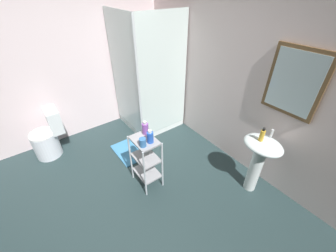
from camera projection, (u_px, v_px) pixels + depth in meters
ground_plane at (120, 203)px, 2.64m from camera, size 4.20×4.20×0.02m
wall_back at (233, 75)px, 2.81m from camera, size 4.20×0.14×2.50m
wall_left at (54, 66)px, 3.13m from camera, size 0.10×4.20×2.50m
shower_stall at (148, 104)px, 3.77m from camera, size 0.92×0.92×2.00m
pedestal_sink at (259, 155)px, 2.50m from camera, size 0.46×0.37×0.81m
sink_faucet at (272, 133)px, 2.39m from camera, size 0.03×0.03×0.10m
toilet at (48, 138)px, 3.20m from camera, size 0.37×0.49×0.76m
storage_cart at (146, 158)px, 2.66m from camera, size 0.38×0.28×0.74m
hand_soap_bottle at (262, 135)px, 2.32m from camera, size 0.05×0.05×0.17m
conditioner_bottle_purple at (145, 128)px, 2.55m from camera, size 0.08×0.08×0.17m
shampoo_bottle_blue at (150, 137)px, 2.41m from camera, size 0.08×0.08×0.17m
rinse_cup at (143, 142)px, 2.36m from camera, size 0.08×0.08×0.10m
bath_mat at (129, 151)px, 3.41m from camera, size 0.60×0.40×0.02m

